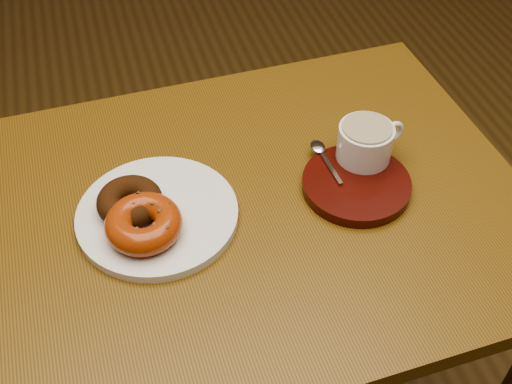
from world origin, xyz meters
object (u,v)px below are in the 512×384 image
object	(u,v)px
donut_plate	(157,215)
saucer	(356,184)
cafe_table	(244,258)
coffee_cup	(366,142)

from	to	relation	value
donut_plate	saucer	size ratio (longest dim) A/B	1.43
donut_plate	saucer	distance (m)	0.30
cafe_table	saucer	world-z (taller)	saucer
donut_plate	coffee_cup	bearing A→B (deg)	3.96
cafe_table	donut_plate	distance (m)	0.18
coffee_cup	saucer	bearing A→B (deg)	-132.61
coffee_cup	donut_plate	bearing A→B (deg)	174.61
cafe_table	saucer	size ratio (longest dim) A/B	5.31
cafe_table	coffee_cup	bearing A→B (deg)	6.84
cafe_table	donut_plate	bearing A→B (deg)	174.80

